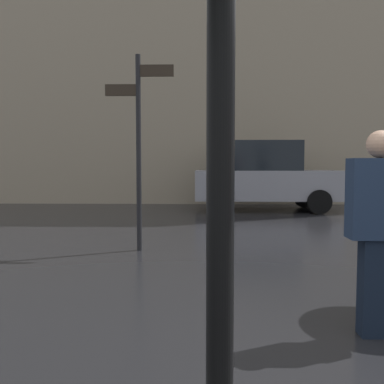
% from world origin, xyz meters
% --- Properties ---
extents(pedestrian_with_bag, '(0.51, 0.24, 1.65)m').
position_xyz_m(pedestrian_with_bag, '(0.88, 1.35, 0.94)').
color(pedestrian_with_bag, black).
rests_on(pedestrian_with_bag, ground).
extents(parked_car_left, '(4.16, 1.90, 2.05)m').
position_xyz_m(parked_car_left, '(1.26, 10.65, 1.03)').
color(parked_car_left, gray).
rests_on(parked_car_left, ground).
extents(street_signpost, '(1.08, 0.08, 3.09)m').
position_xyz_m(street_signpost, '(-1.55, 4.72, 1.87)').
color(street_signpost, black).
rests_on(street_signpost, ground).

